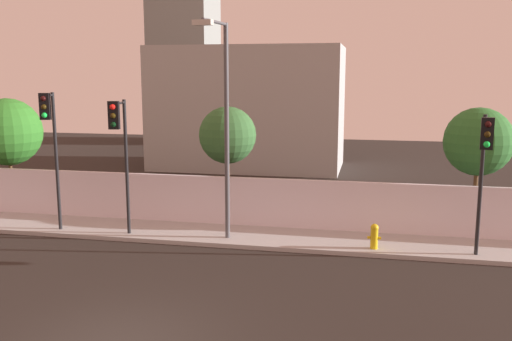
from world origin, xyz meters
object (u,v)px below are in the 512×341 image
Objects in this scene: roadside_tree_leftmost at (8,132)px; traffic_light_center at (484,156)px; traffic_light_left at (50,132)px; roadside_tree_midleft at (228,135)px; street_lamp_curbside at (224,115)px; fire_hydrant at (374,235)px; traffic_light_right at (120,139)px; roadside_tree_midright at (478,142)px.

traffic_light_center is at bearing -12.79° from roadside_tree_leftmost.
roadside_tree_midleft is (5.32, 3.92, -0.40)m from traffic_light_left.
street_lamp_curbside is 1.61× the size of roadside_tree_midleft.
traffic_light_left is 11.56m from fire_hydrant.
street_lamp_curbside is (3.42, 0.61, 0.80)m from traffic_light_right.
roadside_tree_midleft is (-0.81, 3.56, -1.07)m from street_lamp_curbside.
roadside_tree_midright is at bearing 14.92° from traffic_light_left.
traffic_light_left is at bearing 174.72° from traffic_light_right.
fire_hydrant is (8.41, 0.63, -3.01)m from traffic_light_right.
traffic_light_right reaches higher than roadside_tree_leftmost.
roadside_tree_leftmost is at bearing 167.24° from fire_hydrant.
roadside_tree_leftmost is at bearing 161.49° from street_lamp_curbside.
roadside_tree_midright is (12.01, 4.17, -0.30)m from traffic_light_right.
roadside_tree_leftmost reaches higher than traffic_light_center.
roadside_tree_midleft is at bearing 57.96° from traffic_light_right.
traffic_light_left reaches higher than roadside_tree_midright.
fire_hydrant is at bearing 4.31° from traffic_light_right.
street_lamp_curbside is at bearing -77.16° from roadside_tree_midleft.
roadside_tree_leftmost is (-10.64, 3.56, -1.14)m from street_lamp_curbside.
traffic_light_left is 1.09× the size of roadside_tree_midright.
traffic_light_right is at bearing -169.90° from street_lamp_curbside.
roadside_tree_midleft is 0.98× the size of roadside_tree_midright.
traffic_light_left reaches higher than roadside_tree_leftmost.
traffic_light_left is 6.02× the size of fire_hydrant.
fire_hydrant is (11.12, 0.38, -3.14)m from traffic_light_left.
roadside_tree_midleft is (9.82, 0.00, 0.07)m from roadside_tree_leftmost.
traffic_light_center is 0.98× the size of roadside_tree_midleft.
roadside_tree_midleft is 9.40m from roadside_tree_midright.
fire_hydrant is at bearing -12.76° from roadside_tree_leftmost.
traffic_light_center is 19.14m from roadside_tree_leftmost.
traffic_light_left reaches higher than traffic_light_center.
traffic_light_right is 3.57m from street_lamp_curbside.
traffic_light_center is 4.18m from fire_hydrant.
roadside_tree_midright reaches higher than traffic_light_center.
traffic_light_center is at bearing -25.62° from roadside_tree_midleft.
traffic_light_left is at bearing 178.72° from traffic_light_center.
street_lamp_curbside reaches higher than roadside_tree_midright.
traffic_light_right is at bearing -5.28° from traffic_light_left.
roadside_tree_leftmost is at bearing 138.97° from traffic_light_left.
street_lamp_curbside reaches higher than fire_hydrant.
traffic_light_center is at bearing -1.28° from traffic_light_left.
traffic_light_center is 0.93× the size of roadside_tree_leftmost.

